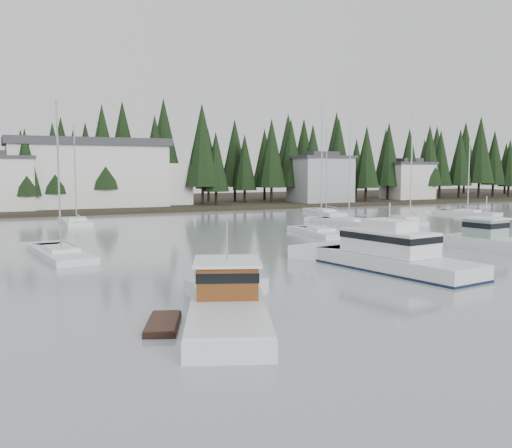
% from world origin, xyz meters
% --- Properties ---
extents(far_shore_land, '(240.00, 54.00, 1.00)m').
position_xyz_m(far_shore_land, '(0.00, 97.00, 0.00)').
color(far_shore_land, black).
rests_on(far_shore_land, ground).
extents(conifer_treeline, '(200.00, 22.00, 20.00)m').
position_xyz_m(conifer_treeline, '(0.00, 86.00, 0.00)').
color(conifer_treeline, black).
rests_on(conifer_treeline, ground).
extents(house_west, '(9.54, 7.42, 8.75)m').
position_xyz_m(house_west, '(-18.00, 79.00, 4.65)').
color(house_west, silver).
rests_on(house_west, ground).
extents(house_east_a, '(10.60, 8.48, 9.25)m').
position_xyz_m(house_east_a, '(36.00, 78.00, 4.90)').
color(house_east_a, '#999EA0').
rests_on(house_east_a, ground).
extents(house_east_b, '(9.54, 7.42, 8.25)m').
position_xyz_m(house_east_b, '(58.00, 80.00, 4.40)').
color(house_east_b, silver).
rests_on(house_east_b, ground).
extents(harbor_inn, '(29.50, 11.50, 10.90)m').
position_xyz_m(harbor_inn, '(-2.96, 82.34, 5.78)').
color(harbor_inn, silver).
rests_on(harbor_inn, ground).
extents(lobster_boat_brown, '(6.98, 10.14, 4.76)m').
position_xyz_m(lobster_boat_brown, '(-10.62, 9.48, 0.54)').
color(lobster_boat_brown, silver).
rests_on(lobster_boat_brown, ground).
extents(cabin_cruiser_center, '(5.44, 12.14, 5.03)m').
position_xyz_m(cabin_cruiser_center, '(3.97, 16.68, 0.76)').
color(cabin_cruiser_center, silver).
rests_on(cabin_cruiser_center, ground).
extents(lobster_boat_teal, '(4.40, 9.20, 4.91)m').
position_xyz_m(lobster_boat_teal, '(17.62, 20.40, 0.58)').
color(lobster_boat_teal, silver).
rests_on(lobster_boat_teal, ground).
extents(sailboat_0, '(4.40, 10.72, 12.67)m').
position_xyz_m(sailboat_0, '(19.11, 43.86, 0.06)').
color(sailboat_0, silver).
rests_on(sailboat_0, ground).
extents(sailboat_1, '(5.11, 9.53, 12.05)m').
position_xyz_m(sailboat_1, '(42.52, 48.39, 0.06)').
color(sailboat_1, silver).
rests_on(sailboat_1, ground).
extents(sailboat_2, '(3.80, 8.59, 13.66)m').
position_xyz_m(sailboat_2, '(10.11, 35.52, 0.08)').
color(sailboat_2, silver).
rests_on(sailboat_2, ground).
extents(sailboat_4, '(4.05, 10.39, 12.06)m').
position_xyz_m(sailboat_4, '(-14.82, 31.73, 0.05)').
color(sailboat_4, silver).
rests_on(sailboat_4, ground).
extents(sailboat_5, '(2.98, 8.11, 12.38)m').
position_xyz_m(sailboat_5, '(-10.23, 57.59, 0.07)').
color(sailboat_5, silver).
rests_on(sailboat_5, ground).
extents(sailboat_8, '(6.75, 9.45, 14.24)m').
position_xyz_m(sailboat_8, '(27.01, 42.34, 0.08)').
color(sailboat_8, silver).
rests_on(sailboat_8, ground).
extents(sailboat_9, '(5.02, 11.09, 13.63)m').
position_xyz_m(sailboat_9, '(24.80, 58.05, 0.07)').
color(sailboat_9, silver).
rests_on(sailboat_9, ground).
extents(runabout_1, '(3.82, 5.64, 1.42)m').
position_xyz_m(runabout_1, '(14.83, 29.09, 0.13)').
color(runabout_1, silver).
rests_on(runabout_1, ground).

